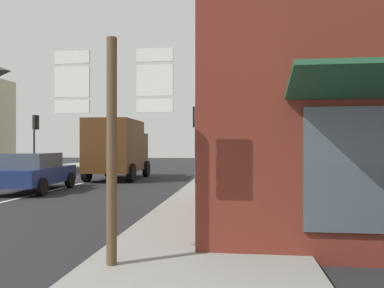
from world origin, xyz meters
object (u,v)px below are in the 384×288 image
(delivery_truck, at_px, (118,148))
(traffic_light_far_right, at_px, (207,131))
(traffic_light_far_left, at_px, (35,130))
(route_sign_post, at_px, (112,133))
(traffic_light_near_right, at_px, (196,127))
(sedan_far, at_px, (34,172))

(delivery_truck, relative_size, traffic_light_far_right, 1.43)
(traffic_light_far_left, bearing_deg, route_sign_post, -58.46)
(traffic_light_near_right, relative_size, traffic_light_far_left, 0.94)
(delivery_truck, distance_m, traffic_light_far_left, 7.32)
(traffic_light_far_right, bearing_deg, delivery_truck, -143.77)
(traffic_light_near_right, bearing_deg, delivery_truck, 148.96)
(sedan_far, relative_size, route_sign_post, 1.35)
(route_sign_post, xyz_separation_m, traffic_light_far_left, (-10.91, 17.79, 0.80))
(sedan_far, bearing_deg, traffic_light_near_right, 26.17)
(traffic_light_far_right, bearing_deg, traffic_light_near_right, -90.00)
(sedan_far, distance_m, delivery_truck, 5.82)
(delivery_truck, relative_size, route_sign_post, 1.58)
(sedan_far, distance_m, traffic_light_far_right, 10.73)
(sedan_far, height_order, traffic_light_far_left, traffic_light_far_left)
(route_sign_post, distance_m, traffic_light_far_right, 17.62)
(route_sign_post, height_order, traffic_light_far_right, traffic_light_far_right)
(sedan_far, xyz_separation_m, traffic_light_near_right, (5.91, 2.90, 1.80))
(route_sign_post, bearing_deg, delivery_truck, 107.43)
(traffic_light_far_left, bearing_deg, traffic_light_far_right, -0.96)
(sedan_far, distance_m, traffic_light_near_right, 6.83)
(traffic_light_far_right, bearing_deg, sedan_far, -123.99)
(traffic_light_far_left, bearing_deg, sedan_far, -61.40)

